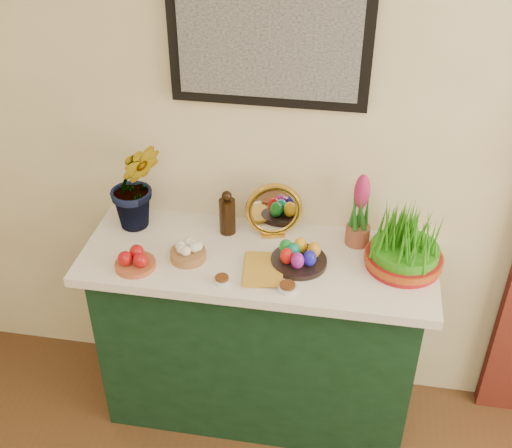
{
  "coord_description": "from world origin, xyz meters",
  "views": [
    {
      "loc": [
        0.11,
        0.01,
        2.43
      ],
      "look_at": [
        -0.22,
        1.95,
        1.07
      ],
      "focal_mm": 45.0,
      "sensor_mm": 36.0,
      "label": 1
    }
  ],
  "objects_px": {
    "sideboard": "(258,339)",
    "mirror": "(274,211)",
    "book": "(243,268)",
    "wheatgrass_sabzeh": "(406,243)",
    "hyacinth_green": "(134,171)"
  },
  "relations": [
    {
      "from": "mirror",
      "to": "wheatgrass_sabzeh",
      "type": "bearing_deg",
      "value": -13.62
    },
    {
      "from": "hyacinth_green",
      "to": "book",
      "type": "relative_size",
      "value": 2.57
    },
    {
      "from": "wheatgrass_sabzeh",
      "to": "book",
      "type": "bearing_deg",
      "value": -167.03
    },
    {
      "from": "mirror",
      "to": "book",
      "type": "relative_size",
      "value": 1.19
    },
    {
      "from": "book",
      "to": "wheatgrass_sabzeh",
      "type": "bearing_deg",
      "value": 6.91
    },
    {
      "from": "book",
      "to": "wheatgrass_sabzeh",
      "type": "xyz_separation_m",
      "value": [
        0.6,
        0.14,
        0.09
      ]
    },
    {
      "from": "sideboard",
      "to": "book",
      "type": "bearing_deg",
      "value": -108.61
    },
    {
      "from": "book",
      "to": "hyacinth_green",
      "type": "bearing_deg",
      "value": 148.33
    },
    {
      "from": "sideboard",
      "to": "mirror",
      "type": "height_order",
      "value": "mirror"
    },
    {
      "from": "sideboard",
      "to": "mirror",
      "type": "relative_size",
      "value": 5.41
    },
    {
      "from": "sideboard",
      "to": "mirror",
      "type": "bearing_deg",
      "value": 75.8
    },
    {
      "from": "sideboard",
      "to": "hyacinth_green",
      "type": "bearing_deg",
      "value": 167.14
    },
    {
      "from": "hyacinth_green",
      "to": "book",
      "type": "height_order",
      "value": "hyacinth_green"
    },
    {
      "from": "sideboard",
      "to": "hyacinth_green",
      "type": "distance_m",
      "value": 0.9
    },
    {
      "from": "hyacinth_green",
      "to": "wheatgrass_sabzeh",
      "type": "relative_size",
      "value": 1.73
    }
  ]
}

